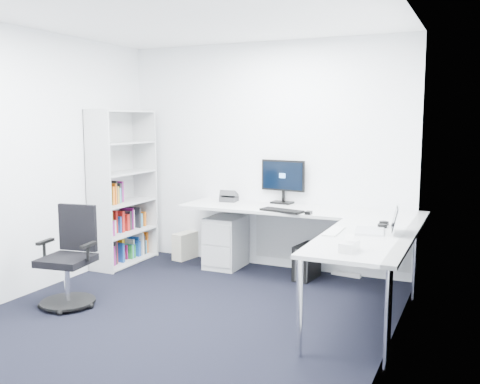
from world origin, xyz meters
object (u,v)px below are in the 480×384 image
at_px(monitor, 283,181).
at_px(laptop, 370,218).
at_px(l_desk, 287,250).
at_px(task_chair, 66,258).
at_px(bookshelf, 123,188).

relative_size(monitor, laptop, 1.54).
bearing_deg(monitor, laptop, -37.81).
height_order(l_desk, monitor, monitor).
height_order(task_chair, laptop, laptop).
bearing_deg(l_desk, bookshelf, 178.68).
relative_size(l_desk, laptop, 7.57).
height_order(bookshelf, laptop, bookshelf).
relative_size(l_desk, bookshelf, 1.43).
bearing_deg(l_desk, laptop, -30.93).
height_order(bookshelf, monitor, bookshelf).
distance_m(task_chair, monitor, 2.61).
distance_m(l_desk, bookshelf, 2.25).
distance_m(bookshelf, monitor, 1.97).
xyz_separation_m(bookshelf, task_chair, (0.45, -1.52, -0.47)).
distance_m(l_desk, laptop, 1.25).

